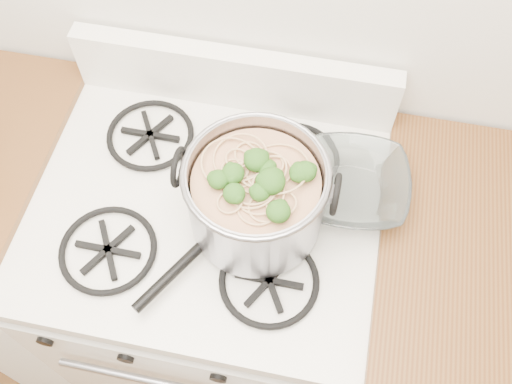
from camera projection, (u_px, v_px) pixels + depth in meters
name	position (u px, v px, depth m)	size (l,w,h in m)	color
gas_range	(218.00, 284.00, 1.64)	(0.76, 0.66, 0.92)	white
counter_left	(51.00, 248.00, 1.68)	(0.25, 0.65, 0.92)	silver
stock_pot	(256.00, 197.00, 1.12)	(0.31, 0.28, 0.19)	#919199
spatula	(226.00, 222.00, 1.19)	(0.29, 0.31, 0.02)	black
glass_bowl	(351.00, 189.00, 1.22)	(0.10, 0.10, 0.02)	white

